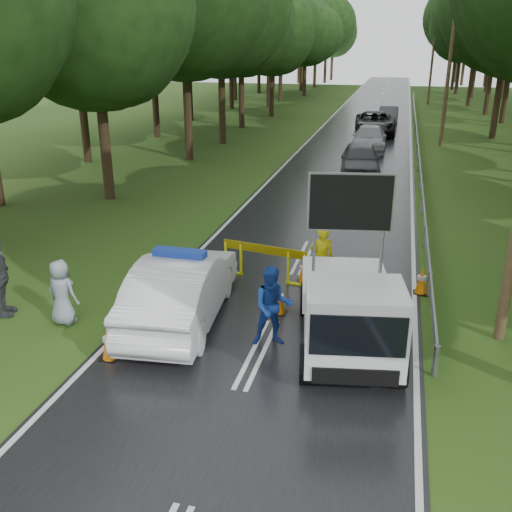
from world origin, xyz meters
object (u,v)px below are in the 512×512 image
(barrier, at_px, (264,254))
(officer, at_px, (321,258))
(work_truck, at_px, (349,310))
(queue_car_fourth, at_px, (388,115))
(police_sedan, at_px, (181,289))
(civilian, at_px, (273,306))
(queue_car_second, at_px, (369,139))
(queue_car_third, at_px, (375,123))
(queue_car_first, at_px, (360,160))

(barrier, bearing_deg, officer, 1.93)
(officer, bearing_deg, barrier, -18.21)
(work_truck, bearing_deg, queue_car_fourth, 80.96)
(police_sedan, xyz_separation_m, civilian, (2.36, -0.58, 0.08))
(work_truck, bearing_deg, queue_car_second, 82.98)
(police_sedan, xyz_separation_m, work_truck, (4.02, -0.47, 0.15))
(queue_car_third, xyz_separation_m, queue_car_fourth, (0.77, 6.00, -0.12))
(barrier, height_order, queue_car_third, queue_car_third)
(work_truck, height_order, queue_car_first, work_truck)
(police_sedan, height_order, queue_car_second, police_sedan)
(barrier, distance_m, queue_car_third, 27.83)
(queue_car_third, bearing_deg, queue_car_second, -95.70)
(work_truck, xyz_separation_m, queue_car_third, (-1.07, 31.18, -0.19))
(police_sedan, relative_size, queue_car_first, 1.10)
(police_sedan, distance_m, queue_car_second, 24.41)
(work_truck, bearing_deg, police_sedan, 163.77)
(officer, distance_m, queue_car_first, 14.36)
(barrier, distance_m, queue_car_first, 14.19)
(work_truck, distance_m, barrier, 4.33)
(civilian, xyz_separation_m, queue_car_third, (0.58, 31.29, -0.13))
(queue_car_third, bearing_deg, queue_car_fourth, 76.98)
(civilian, xyz_separation_m, queue_car_fourth, (1.35, 37.29, -0.24))
(work_truck, xyz_separation_m, queue_car_fourth, (-0.30, 37.18, -0.31))
(queue_car_second, bearing_deg, queue_car_first, -90.61)
(barrier, bearing_deg, queue_car_second, 96.55)
(queue_car_fourth, bearing_deg, barrier, -92.44)
(police_sedan, distance_m, work_truck, 4.05)
(queue_car_third, height_order, queue_car_fourth, queue_car_third)
(queue_car_second, xyz_separation_m, queue_car_third, (0.00, 6.48, 0.07))
(police_sedan, bearing_deg, barrier, -120.23)
(queue_car_second, distance_m, queue_car_fourth, 12.50)
(barrier, relative_size, officer, 1.39)
(officer, xyz_separation_m, queue_car_second, (-0.04, 21.56, -0.18))
(queue_car_first, bearing_deg, queue_car_fourth, 82.65)
(work_truck, distance_m, civilian, 1.66)
(barrier, relative_size, queue_car_second, 0.50)
(work_truck, distance_m, queue_car_second, 24.73)
(queue_car_second, relative_size, queue_car_third, 0.87)
(queue_car_third, bearing_deg, barrier, -99.00)
(officer, height_order, queue_car_third, officer)
(queue_car_first, bearing_deg, civilian, -97.00)
(police_sedan, bearing_deg, queue_car_third, -100.99)
(barrier, bearing_deg, police_sedan, -103.87)
(police_sedan, xyz_separation_m, queue_car_fourth, (3.72, 36.71, -0.16))
(civilian, relative_size, queue_car_fourth, 0.45)
(work_truck, bearing_deg, officer, 98.67)
(officer, bearing_deg, queue_car_first, -99.14)
(civilian, xyz_separation_m, queue_car_second, (0.58, 24.81, -0.20))
(queue_car_first, relative_size, queue_car_second, 0.95)
(civilian, bearing_deg, queue_car_fourth, 69.93)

